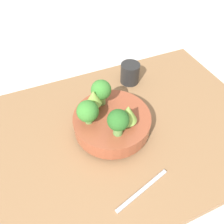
% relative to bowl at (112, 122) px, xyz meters
% --- Properties ---
extents(ground_plane, '(6.00, 6.00, 0.00)m').
position_rel_bowl_xyz_m(ground_plane, '(-0.01, -0.01, -0.08)').
color(ground_plane, silver).
extents(table, '(1.04, 0.65, 0.04)m').
position_rel_bowl_xyz_m(table, '(-0.01, -0.01, -0.06)').
color(table, olive).
rests_on(table, ground_plane).
extents(bowl, '(0.24, 0.24, 0.07)m').
position_rel_bowl_xyz_m(bowl, '(0.00, 0.00, 0.00)').
color(bowl, brown).
rests_on(bowl, table).
extents(romanesco_piece_near, '(0.06, 0.06, 0.08)m').
position_rel_bowl_xyz_m(romanesco_piece_near, '(0.03, -0.05, 0.08)').
color(romanesco_piece_near, '#6BA34C').
rests_on(romanesco_piece_near, bowl).
extents(broccoli_floret_left, '(0.07, 0.07, 0.08)m').
position_rel_bowl_xyz_m(broccoli_floret_left, '(-0.07, 0.01, 0.07)').
color(broccoli_floret_left, '#609347').
rests_on(broccoli_floret_left, bowl).
extents(broccoli_floret_back, '(0.06, 0.06, 0.09)m').
position_rel_bowl_xyz_m(broccoli_floret_back, '(-0.01, 0.07, 0.08)').
color(broccoli_floret_back, '#7AB256').
rests_on(broccoli_floret_back, bowl).
extents(romanesco_piece_far, '(0.05, 0.05, 0.08)m').
position_rel_bowl_xyz_m(romanesco_piece_far, '(-0.04, 0.05, 0.08)').
color(romanesco_piece_far, '#7AB256').
rests_on(romanesco_piece_far, bowl).
extents(broccoli_floret_front, '(0.06, 0.06, 0.09)m').
position_rel_bowl_xyz_m(broccoli_floret_front, '(-0.01, -0.07, 0.08)').
color(broccoli_floret_front, '#609347').
rests_on(broccoli_floret_front, bowl).
extents(cup, '(0.07, 0.07, 0.08)m').
position_rel_bowl_xyz_m(cup, '(0.16, 0.20, 0.00)').
color(cup, black).
rests_on(cup, table).
extents(fork, '(0.18, 0.06, 0.01)m').
position_rel_bowl_xyz_m(fork, '(-0.01, -0.22, -0.04)').
color(fork, '#B2B2B7').
rests_on(fork, table).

